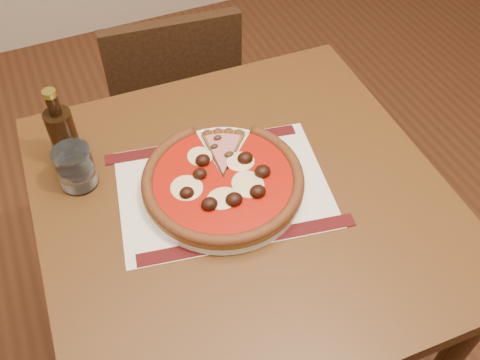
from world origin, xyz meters
The scene contains 8 objects.
table centered at (-0.96, 1.12, 0.65)m, with size 0.83×0.83×0.75m.
chair_far centered at (-0.91, 1.79, 0.46)m, with size 0.42×0.42×0.80m.
placemat centered at (-0.99, 1.16, 0.75)m, with size 0.42×0.30×0.00m, color white.
plate centered at (-0.99, 1.16, 0.76)m, with size 0.32×0.32×0.02m, color white.
pizza centered at (-0.99, 1.16, 0.78)m, with size 0.32×0.32×0.04m.
ham_slice centered at (-0.94, 1.23, 0.78)m, with size 0.09×0.13×0.02m.
water_glass centered at (-1.25, 1.29, 0.80)m, with size 0.07×0.07×0.09m, color white.
bottle centered at (-1.26, 1.36, 0.82)m, with size 0.06×0.06×0.19m.
Camera 1 is at (-1.24, 0.51, 1.57)m, focal length 40.00 mm.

